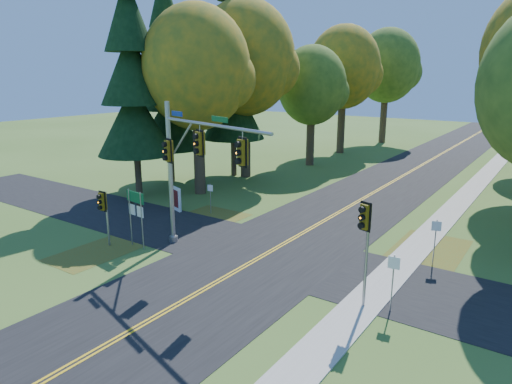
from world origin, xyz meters
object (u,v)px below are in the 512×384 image
Objects in this scene: info_kiosk at (176,199)px; route_sign_cluster at (136,207)px; traffic_mast at (189,160)px; east_signal_pole at (365,229)px.

route_sign_cluster is at bearing -42.37° from info_kiosk.
traffic_mast is 1.85× the size of east_signal_pole.
info_kiosk is (-6.13, 5.09, -4.15)m from traffic_mast.
traffic_mast reaches higher than route_sign_cluster.
route_sign_cluster is 7.05m from info_kiosk.
info_kiosk is at bearing 156.25° from traffic_mast.
route_sign_cluster is (-12.49, -0.56, -1.13)m from east_signal_pole.
east_signal_pole reaches higher than info_kiosk.
route_sign_cluster is at bearing -160.72° from east_signal_pole.
traffic_mast reaches higher than info_kiosk.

